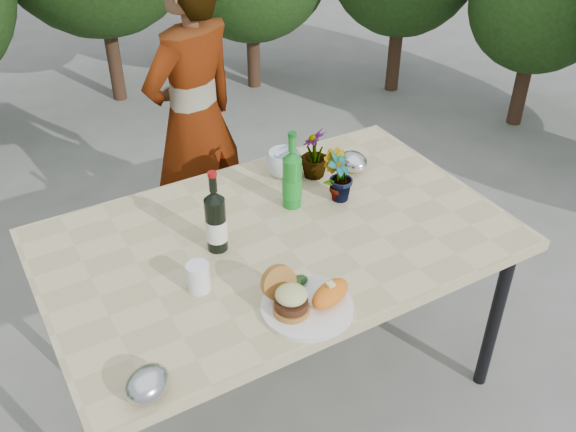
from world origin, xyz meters
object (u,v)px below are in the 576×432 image
dinner_plate (307,307)px  person (195,120)px  patio_table (277,248)px  wine_bottle (216,222)px

dinner_plate → person: person is taller
person → patio_table: bearing=62.5°
patio_table → wine_bottle: bearing=170.3°
patio_table → person: person is taller
patio_table → dinner_plate: bearing=-105.3°
patio_table → person: bearing=83.6°
dinner_plate → person: size_ratio=0.19×
patio_table → wine_bottle: 0.27m
patio_table → wine_bottle: size_ratio=5.34×
patio_table → dinner_plate: dinner_plate is taller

